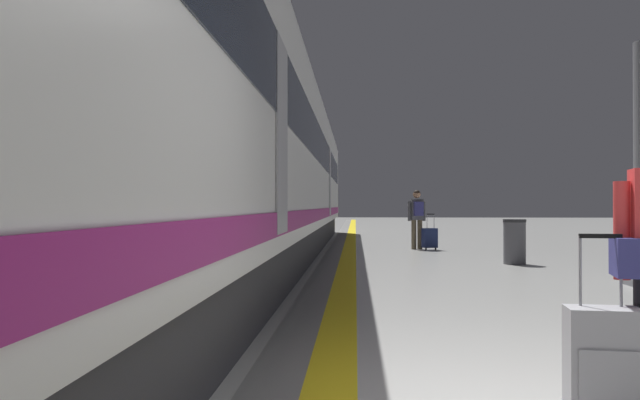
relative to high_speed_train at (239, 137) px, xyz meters
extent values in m
cube|color=yellow|center=(2.06, 1.18, -2.50)|extent=(0.36, 80.00, 0.01)
cube|color=slate|center=(1.76, 1.18, -2.50)|extent=(0.57, 80.00, 0.01)
cube|color=#38383D|center=(0.00, -0.49, -2.16)|extent=(2.67, 31.57, 0.70)
cube|color=silver|center=(0.00, -0.49, -0.36)|extent=(2.90, 32.88, 2.90)
cylinder|color=silver|center=(0.00, -0.49, 1.04)|extent=(2.84, 32.22, 2.84)
cube|color=black|center=(0.00, -0.49, -0.01)|extent=(2.93, 30.91, 0.80)
cube|color=#8C1966|center=(0.00, -0.49, -1.51)|extent=(2.94, 32.22, 0.24)
cone|color=silver|center=(0.00, 17.25, -0.61)|extent=(2.75, 2.60, 2.75)
cube|color=gray|center=(1.46, -5.42, -0.61)|extent=(0.02, 0.90, 2.00)
cube|color=gray|center=(1.46, 6.91, -0.61)|extent=(0.02, 0.90, 2.00)
cylinder|color=red|center=(3.69, -8.41, -1.45)|extent=(0.09, 0.09, 0.54)
cube|color=navy|center=(3.71, -8.43, -1.60)|extent=(0.19, 0.29, 0.21)
cube|color=#9E9EA3|center=(3.55, -8.51, -2.15)|extent=(0.40, 0.26, 0.58)
cube|color=#9E9EA3|center=(3.54, -8.63, -2.23)|extent=(0.31, 0.05, 0.32)
cylinder|color=gray|center=(3.66, -8.47, -1.67)|extent=(0.02, 0.02, 0.38)
cylinder|color=gray|center=(3.45, -8.45, -1.67)|extent=(0.02, 0.02, 0.38)
cube|color=black|center=(3.56, -8.46, -1.48)|extent=(0.22, 0.05, 0.02)
cylinder|color=brown|center=(3.81, 5.21, -2.11)|extent=(0.13, 0.13, 0.80)
cylinder|color=brown|center=(3.98, 5.25, -2.11)|extent=(0.13, 0.13, 0.80)
cube|color=#4C4C51|center=(3.90, 5.23, -1.42)|extent=(0.36, 0.26, 0.57)
cylinder|color=#4C4C51|center=(3.69, 5.19, -1.47)|extent=(0.09, 0.09, 0.53)
cylinder|color=#4C4C51|center=(4.10, 5.29, -1.47)|extent=(0.09, 0.09, 0.53)
sphere|color=#A37556|center=(3.90, 5.23, -1.01)|extent=(0.21, 0.21, 0.21)
sphere|color=black|center=(3.90, 5.23, -0.99)|extent=(0.19, 0.19, 0.19)
cube|color=navy|center=(3.93, 5.09, -1.40)|extent=(0.27, 0.19, 0.38)
cube|color=#19234C|center=(4.22, 5.01, -2.19)|extent=(0.43, 0.34, 0.52)
cube|color=#19234C|center=(4.17, 5.12, -2.25)|extent=(0.30, 0.12, 0.29)
cylinder|color=black|center=(4.10, 4.89, -2.48)|extent=(0.04, 0.06, 0.06)
cylinder|color=black|center=(4.37, 4.99, -2.48)|extent=(0.04, 0.06, 0.06)
cylinder|color=gray|center=(4.14, 4.92, -1.74)|extent=(0.02, 0.02, 0.38)
cylinder|color=gray|center=(4.33, 4.99, -1.74)|extent=(0.02, 0.02, 0.38)
cube|color=black|center=(4.23, 4.95, -1.55)|extent=(0.22, 0.10, 0.02)
cylinder|color=#4C4C51|center=(5.45, 0.97, -2.08)|extent=(0.44, 0.44, 0.85)
cylinder|color=#262628|center=(5.45, 0.97, -1.63)|extent=(0.46, 0.46, 0.06)
camera|label=1|loc=(2.23, -11.94, -1.32)|focal=35.23mm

